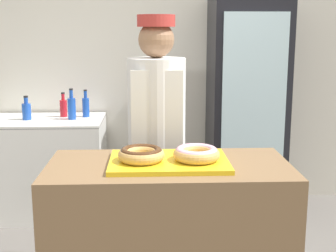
{
  "coord_description": "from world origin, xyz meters",
  "views": [
    {
      "loc": [
        -0.1,
        -2.33,
        1.65
      ],
      "look_at": [
        0.0,
        0.1,
        1.14
      ],
      "focal_mm": 50.0,
      "sensor_mm": 36.0,
      "label": 1
    }
  ],
  "objects_px": {
    "baker_person": "(157,142)",
    "bottle_blue": "(86,106)",
    "beverage_fridge": "(246,107)",
    "chest_freezer": "(46,166)",
    "brownie_back_left": "(146,150)",
    "serving_tray": "(169,162)",
    "bottle_blue_b": "(27,111)",
    "donut_light_glaze": "(197,153)",
    "bottle_blue_b_b": "(72,107)",
    "bottle_red": "(63,107)",
    "donut_chocolate_glaze": "(141,154)",
    "brownie_back_right": "(189,150)"
  },
  "relations": [
    {
      "from": "serving_tray",
      "to": "bottle_blue_b",
      "type": "bearing_deg",
      "value": 124.03
    },
    {
      "from": "baker_person",
      "to": "bottle_blue",
      "type": "bearing_deg",
      "value": 117.23
    },
    {
      "from": "donut_light_glaze",
      "to": "chest_freezer",
      "type": "xyz_separation_m",
      "value": [
        -1.16,
        1.76,
        -0.58
      ]
    },
    {
      "from": "brownie_back_left",
      "to": "bottle_blue",
      "type": "distance_m",
      "value": 1.79
    },
    {
      "from": "bottle_blue_b",
      "to": "bottle_blue_b_b",
      "type": "distance_m",
      "value": 0.39
    },
    {
      "from": "brownie_back_left",
      "to": "bottle_blue_b",
      "type": "distance_m",
      "value": 1.9
    },
    {
      "from": "serving_tray",
      "to": "brownie_back_left",
      "type": "bearing_deg",
      "value": 130.97
    },
    {
      "from": "donut_chocolate_glaze",
      "to": "bottle_red",
      "type": "xyz_separation_m",
      "value": [
        -0.73,
        1.88,
        -0.07
      ]
    },
    {
      "from": "bottle_red",
      "to": "bottle_blue_b",
      "type": "relative_size",
      "value": 1.05
    },
    {
      "from": "donut_chocolate_glaze",
      "to": "brownie_back_left",
      "type": "height_order",
      "value": "donut_chocolate_glaze"
    },
    {
      "from": "serving_tray",
      "to": "beverage_fridge",
      "type": "relative_size",
      "value": 0.32
    },
    {
      "from": "donut_chocolate_glaze",
      "to": "brownie_back_left",
      "type": "distance_m",
      "value": 0.16
    },
    {
      "from": "brownie_back_left",
      "to": "chest_freezer",
      "type": "relative_size",
      "value": 0.09
    },
    {
      "from": "serving_tray",
      "to": "donut_chocolate_glaze",
      "type": "relative_size",
      "value": 2.55
    },
    {
      "from": "beverage_fridge",
      "to": "chest_freezer",
      "type": "xyz_separation_m",
      "value": [
        -1.79,
        0.01,
        -0.53
      ]
    },
    {
      "from": "donut_chocolate_glaze",
      "to": "bottle_red",
      "type": "bearing_deg",
      "value": 111.19
    },
    {
      "from": "beverage_fridge",
      "to": "bottle_blue_b_b",
      "type": "height_order",
      "value": "beverage_fridge"
    },
    {
      "from": "donut_light_glaze",
      "to": "chest_freezer",
      "type": "bearing_deg",
      "value": 123.48
    },
    {
      "from": "bottle_red",
      "to": "beverage_fridge",
      "type": "bearing_deg",
      "value": -4.28
    },
    {
      "from": "brownie_back_left",
      "to": "bottle_blue_b",
      "type": "relative_size",
      "value": 0.45
    },
    {
      "from": "baker_person",
      "to": "chest_freezer",
      "type": "distance_m",
      "value": 1.54
    },
    {
      "from": "serving_tray",
      "to": "chest_freezer",
      "type": "relative_size",
      "value": 0.6
    },
    {
      "from": "bottle_blue",
      "to": "bottle_blue_b",
      "type": "bearing_deg",
      "value": -166.85
    },
    {
      "from": "brownie_back_right",
      "to": "bottle_blue_b_b",
      "type": "bearing_deg",
      "value": 119.36
    },
    {
      "from": "baker_person",
      "to": "beverage_fridge",
      "type": "relative_size",
      "value": 0.9
    },
    {
      "from": "bottle_red",
      "to": "bottle_blue_b_b",
      "type": "bearing_deg",
      "value": -54.39
    },
    {
      "from": "bottle_blue_b_b",
      "to": "serving_tray",
      "type": "bearing_deg",
      "value": -65.83
    },
    {
      "from": "baker_person",
      "to": "bottle_red",
      "type": "height_order",
      "value": "baker_person"
    },
    {
      "from": "brownie_back_right",
      "to": "brownie_back_left",
      "type": "bearing_deg",
      "value": 180.0
    },
    {
      "from": "donut_light_glaze",
      "to": "beverage_fridge",
      "type": "bearing_deg",
      "value": 70.51
    },
    {
      "from": "brownie_back_left",
      "to": "bottle_red",
      "type": "distance_m",
      "value": 1.88
    },
    {
      "from": "donut_light_glaze",
      "to": "brownie_back_left",
      "type": "bearing_deg",
      "value": 148.92
    },
    {
      "from": "beverage_fridge",
      "to": "bottle_blue_b",
      "type": "xyz_separation_m",
      "value": [
        -1.93,
        -0.01,
        -0.02
      ]
    },
    {
      "from": "chest_freezer",
      "to": "bottle_blue",
      "type": "bearing_deg",
      "value": 15.72
    },
    {
      "from": "donut_light_glaze",
      "to": "brownie_back_right",
      "type": "relative_size",
      "value": 2.56
    },
    {
      "from": "brownie_back_right",
      "to": "beverage_fridge",
      "type": "bearing_deg",
      "value": 68.05
    },
    {
      "from": "serving_tray",
      "to": "brownie_back_right",
      "type": "xyz_separation_m",
      "value": [
        0.12,
        0.14,
        0.03
      ]
    },
    {
      "from": "baker_person",
      "to": "bottle_blue_b_b",
      "type": "xyz_separation_m",
      "value": [
        -0.72,
        1.08,
        0.06
      ]
    },
    {
      "from": "serving_tray",
      "to": "brownie_back_left",
      "type": "height_order",
      "value": "brownie_back_left"
    },
    {
      "from": "brownie_back_left",
      "to": "bottle_red",
      "type": "xyz_separation_m",
      "value": [
        -0.75,
        1.72,
        -0.04
      ]
    },
    {
      "from": "chest_freezer",
      "to": "bottle_red",
      "type": "xyz_separation_m",
      "value": [
        0.15,
        0.12,
        0.52
      ]
    },
    {
      "from": "bottle_red",
      "to": "donut_chocolate_glaze",
      "type": "bearing_deg",
      "value": -68.81
    },
    {
      "from": "beverage_fridge",
      "to": "chest_freezer",
      "type": "relative_size",
      "value": 1.89
    },
    {
      "from": "bottle_red",
      "to": "bottle_blue_b",
      "type": "xyz_separation_m",
      "value": [
        -0.3,
        -0.13,
        -0.0
      ]
    },
    {
      "from": "brownie_back_right",
      "to": "donut_light_glaze",
      "type": "bearing_deg",
      "value": -81.78
    },
    {
      "from": "bottle_red",
      "to": "bottle_blue_b_b",
      "type": "height_order",
      "value": "bottle_blue_b_b"
    },
    {
      "from": "beverage_fridge",
      "to": "chest_freezer",
      "type": "height_order",
      "value": "beverage_fridge"
    },
    {
      "from": "serving_tray",
      "to": "bottle_blue_b_b",
      "type": "xyz_separation_m",
      "value": [
        -0.77,
        1.72,
        0.0
      ]
    },
    {
      "from": "donut_chocolate_glaze",
      "to": "bottle_blue_b",
      "type": "bearing_deg",
      "value": 120.39
    },
    {
      "from": "brownie_back_left",
      "to": "baker_person",
      "type": "xyz_separation_m",
      "value": [
        0.07,
        0.51,
        -0.08
      ]
    }
  ]
}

